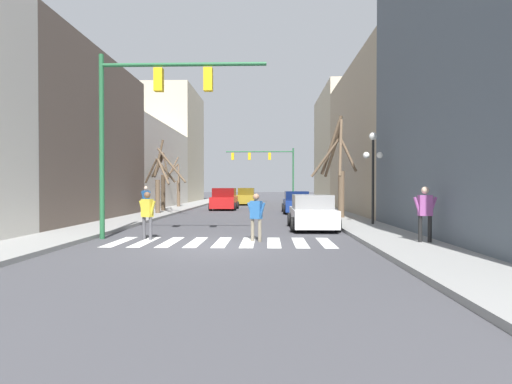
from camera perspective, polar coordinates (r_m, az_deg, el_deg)
name	(u,v)px	position (r m, az deg, el deg)	size (l,w,h in m)	color
ground_plane	(218,247)	(12.94, -5.43, -7.82)	(240.00, 240.00, 0.00)	#424247
sidewalk_left	(34,244)	(14.92, -29.14, -6.48)	(2.47, 90.00, 0.15)	gray
sidewalk_right	(408,245)	(13.57, 20.86, -7.15)	(2.47, 90.00, 0.15)	gray
building_row_left	(115,139)	(32.94, -19.49, 7.16)	(6.00, 47.83, 13.96)	beige
building_row_right	(394,129)	(29.22, 19.17, 8.50)	(6.00, 42.67, 12.82)	#515B66
crosswalk_stripes	(222,242)	(13.99, -4.88, -7.16)	(7.65, 2.60, 0.01)	white
traffic_signal_near	(147,106)	(15.45, -15.37, 11.71)	(6.15, 0.28, 6.78)	#236038
traffic_signal_far	(268,162)	(47.00, 1.72, 4.33)	(8.00, 0.28, 6.42)	#236038
street_lamp_right_corner	(373,159)	(19.79, 16.38, 4.51)	(0.95, 0.36, 4.35)	black
car_at_intersection	(296,203)	(29.25, 5.77, -1.53)	(2.01, 4.66, 1.59)	navy
car_parked_left_near	(224,200)	(33.27, -4.54, -1.10)	(2.20, 4.25, 1.80)	red
car_parked_left_mid	(312,213)	(18.33, 8.03, -2.97)	(2.10, 4.17, 1.56)	white
car_parked_right_mid	(246,197)	(41.93, -1.38, -0.71)	(2.04, 4.34, 1.77)	#A38423
pedestrian_near_right_corner	(147,211)	(15.08, -15.28, -2.68)	(0.72, 0.39, 1.74)	#4C4C51
pedestrian_on_left_sidewalk	(146,198)	(26.60, -15.46, -0.78)	(0.48, 0.71, 1.80)	#4C4C51
pedestrian_waiting_at_curb	(256,213)	(14.04, 0.02, -3.04)	(0.68, 0.41, 1.69)	#7A705B
pedestrian_on_right_sidewalk	(425,209)	(13.92, 23.01, -2.28)	(0.77, 0.24, 1.78)	black
street_tree_left_far	(338,170)	(23.67, 11.59, 3.15)	(2.60, 3.02, 5.92)	brown
street_tree_right_far	(162,180)	(30.17, -13.33, 1.70)	(1.77, 2.28, 5.23)	#473828
street_tree_right_near	(161,184)	(27.55, -13.48, 1.16)	(3.23, 1.95, 4.39)	brown
street_tree_left_near	(177,185)	(36.06, -11.28, 1.01)	(1.47, 2.05, 4.43)	brown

